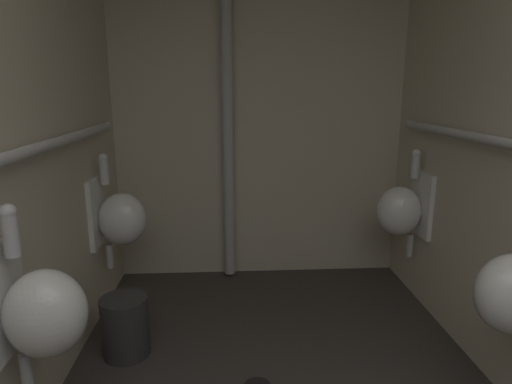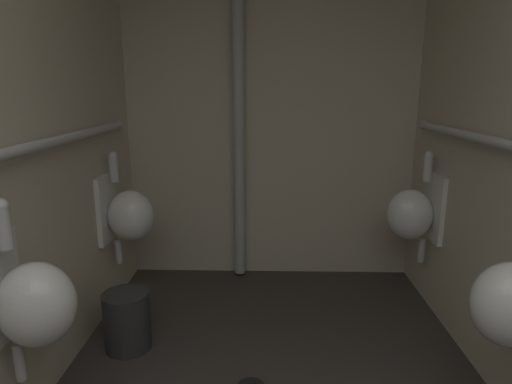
% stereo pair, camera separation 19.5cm
% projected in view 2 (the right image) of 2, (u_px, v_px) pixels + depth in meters
% --- Properties ---
extents(wall_back, '(2.29, 0.06, 2.53)m').
position_uv_depth(wall_back, '(271.00, 114.00, 3.31)').
color(wall_back, beige).
rests_on(wall_back, ground).
extents(urinal_left_mid, '(0.32, 0.30, 0.76)m').
position_uv_depth(urinal_left_mid, '(31.00, 302.00, 1.69)').
color(urinal_left_mid, white).
extents(urinal_left_far, '(0.32, 0.30, 0.76)m').
position_uv_depth(urinal_left_far, '(127.00, 214.00, 2.87)').
color(urinal_left_far, white).
extents(urinal_right_far, '(0.32, 0.30, 0.76)m').
position_uv_depth(urinal_right_far, '(413.00, 213.00, 2.89)').
color(urinal_right_far, white).
extents(standpipe_back_wall, '(0.08, 0.08, 2.48)m').
position_uv_depth(standpipe_back_wall, '(239.00, 115.00, 3.21)').
color(standpipe_back_wall, '#B2B2B2').
rests_on(standpipe_back_wall, ground).
extents(waste_bin, '(0.26, 0.26, 0.34)m').
position_uv_depth(waste_bin, '(127.00, 321.00, 2.49)').
color(waste_bin, '#2D2D2D').
rests_on(waste_bin, ground).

